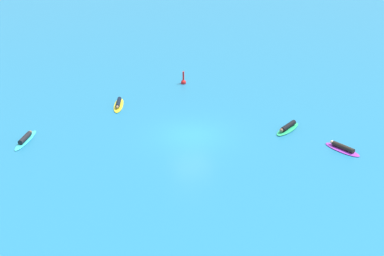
% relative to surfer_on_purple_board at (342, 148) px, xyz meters
% --- Properties ---
extents(ground_plane, '(120.00, 120.00, 0.00)m').
position_rel_surfer_on_purple_board_xyz_m(ground_plane, '(-7.48, 5.57, -0.13)').
color(ground_plane, '#1E6B93').
rests_on(ground_plane, ground).
extents(surfer_on_purple_board, '(1.41, 2.53, 0.37)m').
position_rel_surfer_on_purple_board_xyz_m(surfer_on_purple_board, '(0.00, 0.00, 0.00)').
color(surfer_on_purple_board, purple).
rests_on(surfer_on_purple_board, ground_plane).
extents(surfer_on_teal_board, '(2.03, 2.79, 0.38)m').
position_rel_surfer_on_purple_board_xyz_m(surfer_on_teal_board, '(-17.36, 8.98, 0.01)').
color(surfer_on_teal_board, '#33C6CC').
rests_on(surfer_on_teal_board, ground_plane).
extents(surfer_on_yellow_board, '(1.65, 2.83, 0.39)m').
position_rel_surfer_on_purple_board_xyz_m(surfer_on_yellow_board, '(-10.36, 12.24, 0.01)').
color(surfer_on_yellow_board, yellow).
rests_on(surfer_on_yellow_board, ground_plane).
extents(surfer_on_green_board, '(2.59, 1.87, 0.42)m').
position_rel_surfer_on_purple_board_xyz_m(surfer_on_green_board, '(-1.44, 3.81, 0.02)').
color(surfer_on_green_board, '#23B266').
rests_on(surfer_on_green_board, ground_plane).
extents(marker_buoy, '(0.41, 0.41, 1.12)m').
position_rel_surfer_on_purple_board_xyz_m(marker_buoy, '(-4.25, 14.68, 0.06)').
color(marker_buoy, red).
rests_on(marker_buoy, ground_plane).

